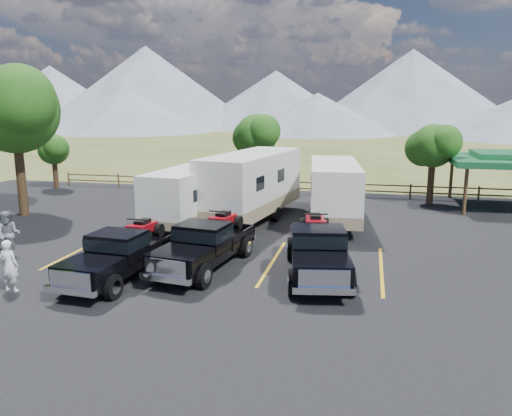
% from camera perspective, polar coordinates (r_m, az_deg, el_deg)
% --- Properties ---
extents(ground, '(320.00, 320.00, 0.00)m').
position_cam_1_polar(ground, '(15.83, -8.19, -10.18)').
color(ground, '#485022').
rests_on(ground, ground).
extents(asphalt_lot, '(44.00, 34.00, 0.04)m').
position_cam_1_polar(asphalt_lot, '(18.48, -4.86, -6.77)').
color(asphalt_lot, black).
rests_on(asphalt_lot, ground).
extents(stall_lines, '(12.12, 5.50, 0.01)m').
position_cam_1_polar(stall_lines, '(19.38, -3.96, -5.79)').
color(stall_lines, gold).
rests_on(stall_lines, asphalt_lot).
extents(tree_big_nw, '(5.54, 5.18, 7.84)m').
position_cam_1_polar(tree_big_nw, '(28.92, -25.93, 10.07)').
color(tree_big_nw, black).
rests_on(tree_big_nw, ground).
extents(tree_ne_a, '(3.11, 2.92, 4.76)m').
position_cam_1_polar(tree_ne_a, '(30.99, 19.56, 6.68)').
color(tree_ne_a, black).
rests_on(tree_ne_a, ground).
extents(tree_north, '(3.46, 3.24, 5.25)m').
position_cam_1_polar(tree_north, '(33.58, 0.03, 8.30)').
color(tree_north, black).
rests_on(tree_north, ground).
extents(tree_nw_small, '(2.59, 2.43, 3.85)m').
position_cam_1_polar(tree_nw_small, '(37.54, -22.15, 6.20)').
color(tree_nw_small, black).
rests_on(tree_nw_small, ground).
extents(rail_fence, '(36.12, 0.12, 1.00)m').
position_cam_1_polar(rail_fence, '(32.78, 6.72, 2.45)').
color(rail_fence, brown).
rests_on(rail_fence, ground).
extents(pavilion, '(6.20, 6.20, 3.22)m').
position_cam_1_polar(pavilion, '(31.75, 26.73, 4.95)').
color(pavilion, brown).
rests_on(pavilion, ground).
extents(mountain_range, '(209.00, 71.00, 20.00)m').
position_cam_1_polar(mountain_range, '(120.37, 6.77, 12.69)').
color(mountain_range, slate).
rests_on(mountain_range, ground).
extents(rig_left, '(2.26, 5.57, 1.82)m').
position_cam_1_polar(rig_left, '(17.72, -15.12, -4.93)').
color(rig_left, black).
rests_on(rig_left, asphalt_lot).
extents(rig_center, '(2.60, 5.84, 1.89)m').
position_cam_1_polar(rig_center, '(18.18, -5.74, -4.04)').
color(rig_center, black).
rests_on(rig_center, asphalt_lot).
extents(rig_right, '(2.80, 6.04, 1.94)m').
position_cam_1_polar(rig_right, '(17.46, 7.05, -4.65)').
color(rig_right, black).
rests_on(rig_right, asphalt_lot).
extents(trailer_left, '(2.82, 8.32, 2.88)m').
position_cam_1_polar(trailer_left, '(24.09, -7.32, 1.32)').
color(trailer_left, white).
rests_on(trailer_left, asphalt_lot).
extents(trailer_center, '(3.89, 9.96, 3.44)m').
position_cam_1_polar(trailer_center, '(25.17, -0.50, 2.55)').
color(trailer_center, white).
rests_on(trailer_center, asphalt_lot).
extents(trailer_right, '(3.06, 8.78, 3.04)m').
position_cam_1_polar(trailer_right, '(24.95, 8.90, 1.83)').
color(trailer_right, white).
rests_on(trailer_right, asphalt_lot).
extents(person_a, '(0.64, 0.43, 1.70)m').
position_cam_1_polar(person_a, '(17.66, -26.39, -5.93)').
color(person_a, white).
rests_on(person_a, asphalt_lot).
extents(person_b, '(1.07, 0.96, 1.82)m').
position_cam_1_polar(person_b, '(21.54, -26.44, -2.72)').
color(person_b, slate).
rests_on(person_b, asphalt_lot).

